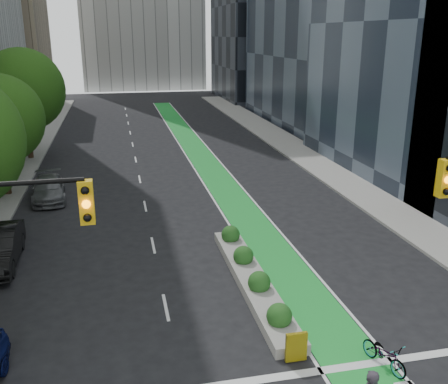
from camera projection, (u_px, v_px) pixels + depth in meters
name	position (u px, v px, depth m)	size (l,w,h in m)	color
sidewalk_left	(4.00, 182.00, 34.84)	(3.60, 90.00, 0.15)	gray
sidewalk_right	(321.00, 164.00, 39.64)	(3.60, 90.00, 0.15)	gray
bike_lane_paint	(201.00, 156.00, 42.52)	(2.20, 70.00, 0.01)	green
building_dark_end	(266.00, 6.00, 77.11)	(14.00, 18.00, 28.00)	black
tree_far	(23.00, 90.00, 39.81)	(6.60, 6.60, 9.00)	black
median_planter	(252.00, 277.00, 20.67)	(1.20, 10.26, 1.10)	gray
bicycle	(384.00, 354.00, 15.53)	(0.63, 1.79, 0.94)	gray
parked_car_left_far	(49.00, 189.00, 31.30)	(1.97, 4.85, 1.41)	#56585B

